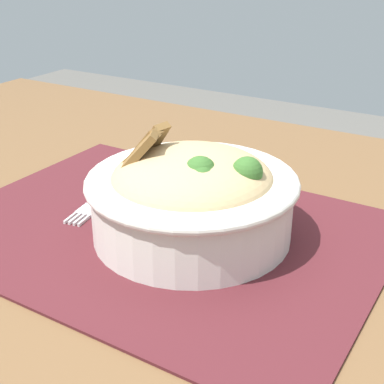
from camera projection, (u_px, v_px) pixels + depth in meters
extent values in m
cube|color=brown|center=(157.00, 242.00, 0.61)|extent=(1.34, 0.87, 0.03)
cylinder|color=brown|center=(40.00, 240.00, 1.34)|extent=(0.04, 0.04, 0.69)
cube|color=#47191E|center=(160.00, 231.00, 0.60)|extent=(0.47, 0.36, 0.00)
cylinder|color=silver|center=(192.00, 206.00, 0.58)|extent=(0.21, 0.21, 0.07)
torus|color=silver|center=(192.00, 181.00, 0.56)|extent=(0.22, 0.22, 0.01)
ellipsoid|color=tan|center=(192.00, 180.00, 0.56)|extent=(0.24, 0.24, 0.06)
sphere|color=#335E25|center=(247.00, 172.00, 0.54)|extent=(0.03, 0.03, 0.03)
sphere|color=#335E25|center=(200.00, 173.00, 0.53)|extent=(0.03, 0.03, 0.03)
sphere|color=#335E25|center=(202.00, 177.00, 0.53)|extent=(0.03, 0.03, 0.03)
cylinder|color=orange|center=(240.00, 172.00, 0.54)|extent=(0.02, 0.04, 0.01)
cylinder|color=orange|center=(158.00, 170.00, 0.55)|extent=(0.03, 0.03, 0.01)
cylinder|color=orange|center=(164.00, 173.00, 0.54)|extent=(0.03, 0.02, 0.01)
cube|color=brown|center=(153.00, 142.00, 0.58)|extent=(0.04, 0.03, 0.05)
cube|color=brown|center=(146.00, 146.00, 0.58)|extent=(0.04, 0.02, 0.04)
cube|color=brown|center=(141.00, 150.00, 0.57)|extent=(0.05, 0.03, 0.04)
cube|color=brown|center=(138.00, 153.00, 0.55)|extent=(0.05, 0.04, 0.04)
cube|color=silver|center=(113.00, 190.00, 0.69)|extent=(0.02, 0.07, 0.00)
cube|color=silver|center=(97.00, 203.00, 0.66)|extent=(0.01, 0.01, 0.00)
cube|color=silver|center=(89.00, 210.00, 0.64)|extent=(0.03, 0.03, 0.00)
cube|color=silver|center=(70.00, 218.00, 0.62)|extent=(0.01, 0.02, 0.00)
cube|color=silver|center=(75.00, 219.00, 0.62)|extent=(0.01, 0.02, 0.00)
cube|color=silver|center=(79.00, 220.00, 0.62)|extent=(0.01, 0.02, 0.00)
cube|color=silver|center=(84.00, 221.00, 0.62)|extent=(0.01, 0.02, 0.00)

